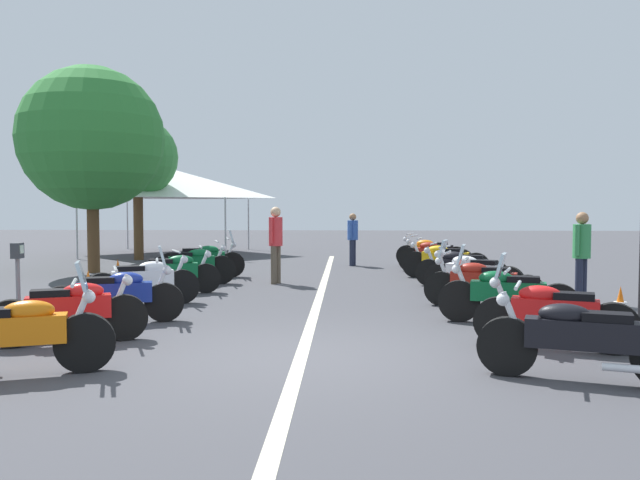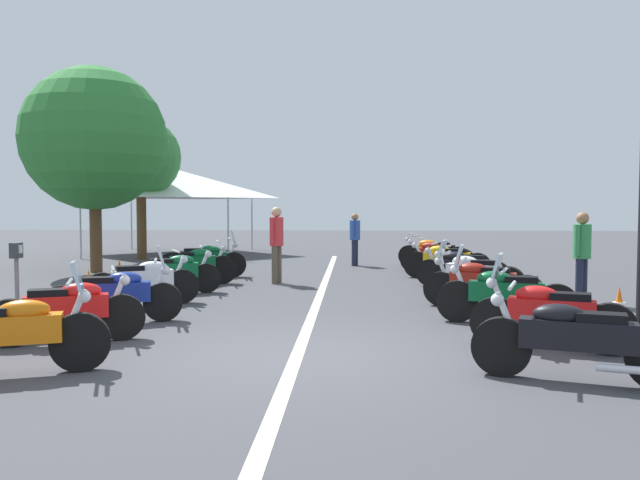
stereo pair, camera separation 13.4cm
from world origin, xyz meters
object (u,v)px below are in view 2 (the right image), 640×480
traffic_cone_1 (119,273)px  motorcycle_left_row_4 (173,272)px  motorcycle_left_row_3 (144,281)px  traffic_cone_0 (89,287)px  motorcycle_right_row_8 (433,252)px  motorcycle_right_row_5 (461,267)px  motorcycle_right_row_7 (436,256)px  traffic_cone_2 (619,308)px  motorcycle_right_row_6 (446,260)px  motorcycle_left_row_5 (193,265)px  event_tent (174,184)px  motorcycle_left_row_0 (10,332)px  motorcycle_left_row_6 (204,259)px  parking_meter (17,270)px  motorcycle_right_row_3 (481,282)px  bystander_1 (277,238)px  motorcycle_right_row_1 (549,313)px  roadside_tree_1 (94,139)px  bystander_2 (355,235)px  motorcycle_left_row_2 (115,294)px  motorcycle_left_row_1 (68,309)px  motorcycle_right_row_0 (575,339)px  bystander_0 (582,250)px  motorcycle_right_row_2 (504,294)px  motorcycle_right_row_4 (472,274)px  roadside_tree_0 (141,158)px

traffic_cone_1 → motorcycle_left_row_4: bearing=-127.7°
motorcycle_left_row_3 → traffic_cone_0: (0.37, 1.18, -0.16)m
motorcycle_right_row_8 → motorcycle_right_row_5: bearing=114.0°
motorcycle_right_row_7 → traffic_cone_2: size_ratio=3.21×
motorcycle_right_row_6 → traffic_cone_0: size_ratio=3.43×
motorcycle_left_row_5 → event_tent: (9.50, 3.09, 2.19)m
motorcycle_left_row_0 → motorcycle_left_row_6: bearing=70.7°
motorcycle_left_row_4 → parking_meter: size_ratio=1.51×
motorcycle_right_row_3 → traffic_cone_0: (0.35, 7.24, -0.17)m
motorcycle_left_row_0 → motorcycle_right_row_5: (7.84, -6.04, -0.02)m
traffic_cone_1 → bystander_1: (0.61, -3.51, 0.76)m
motorcycle_left_row_4 → motorcycle_right_row_1: 7.89m
traffic_cone_0 → roadside_tree_1: (5.35, 2.02, 3.32)m
motorcycle_right_row_6 → bystander_2: (3.38, 2.26, 0.46)m
motorcycle_left_row_4 → motorcycle_left_row_6: (3.00, 0.06, 0.02)m
motorcycle_left_row_2 → motorcycle_left_row_3: motorcycle_left_row_2 is taller
traffic_cone_0 → traffic_cone_2: bearing=-103.1°
motorcycle_left_row_0 → motorcycle_right_row_5: bearing=32.3°
motorcycle_left_row_3 → motorcycle_left_row_6: size_ratio=0.88×
motorcycle_left_row_5 → parking_meter: size_ratio=1.53×
motorcycle_left_row_6 → motorcycle_right_row_7: motorcycle_left_row_6 is taller
motorcycle_left_row_1 → bystander_1: 6.99m
parking_meter → traffic_cone_2: 8.83m
motorcycle_right_row_3 → motorcycle_left_row_1: bearing=47.7°
motorcycle_right_row_0 → traffic_cone_1: 10.77m
bystander_0 → roadside_tree_1: bearing=-162.3°
motorcycle_right_row_2 → event_tent: (14.20, 9.07, 2.18)m
traffic_cone_2 → event_tent: 18.08m
motorcycle_left_row_6 → motorcycle_right_row_6: motorcycle_left_row_6 is taller
motorcycle_left_row_0 → event_tent: (17.54, 3.12, 2.18)m
parking_meter → event_tent: size_ratio=0.23×
motorcycle_left_row_3 → motorcycle_right_row_5: bearing=-1.2°
motorcycle_right_row_6 → traffic_cone_1: size_ratio=3.43×
motorcycle_right_row_4 → bystander_2: (6.54, 2.34, 0.47)m
bystander_2 → event_tent: bearing=-16.2°
motorcycle_right_row_1 → motorcycle_right_row_0: bearing=102.5°
motorcycle_right_row_0 → event_tent: size_ratio=0.37×
bystander_0 → roadside_tree_1: (5.06, 11.23, 2.62)m
motorcycle_right_row_0 → traffic_cone_1: size_ratio=3.36×
motorcycle_left_row_4 → roadside_tree_0: size_ratio=0.41×
motorcycle_right_row_1 → roadside_tree_0: bearing=-34.8°
motorcycle_left_row_3 → traffic_cone_0: size_ratio=3.08×
motorcycle_right_row_8 → bystander_1: bearing=68.9°
motorcycle_left_row_4 → motorcycle_right_row_5: size_ratio=0.97×
motorcycle_left_row_2 → motorcycle_left_row_4: size_ratio=1.06×
parking_meter → traffic_cone_1: parking_meter is taller
motorcycle_right_row_0 → motorcycle_right_row_7: (10.99, 0.03, 0.01)m
motorcycle_right_row_8 → event_tent: (4.99, 9.09, 2.19)m
motorcycle_left_row_6 → motorcycle_right_row_8: size_ratio=1.07×
motorcycle_left_row_6 → motorcycle_right_row_0: bearing=-72.0°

